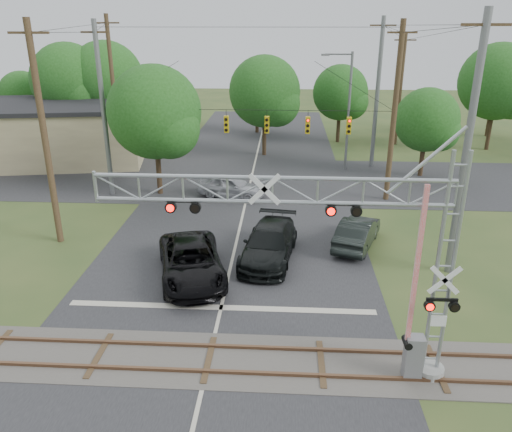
# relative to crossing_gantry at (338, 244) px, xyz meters

# --- Properties ---
(ground) EXTENTS (160.00, 160.00, 0.00)m
(ground) POSITION_rel_crossing_gantry_xyz_m (-4.28, -1.63, -4.85)
(ground) COLOR #324821
(ground) RESTS_ON ground
(road_main) EXTENTS (14.00, 90.00, 0.02)m
(road_main) POSITION_rel_crossing_gantry_xyz_m (-4.28, 8.37, -4.84)
(road_main) COLOR #262629
(road_main) RESTS_ON ground
(road_cross) EXTENTS (90.00, 12.00, 0.02)m
(road_cross) POSITION_rel_crossing_gantry_xyz_m (-4.28, 22.37, -4.84)
(road_cross) COLOR #262629
(road_cross) RESTS_ON ground
(railroad_track) EXTENTS (90.00, 3.20, 0.17)m
(railroad_track) POSITION_rel_crossing_gantry_xyz_m (-4.28, 0.37, -4.82)
(railroad_track) COLOR #4A4740
(railroad_track) RESTS_ON ground
(crossing_gantry) EXTENTS (11.47, 1.00, 7.86)m
(crossing_gantry) POSITION_rel_crossing_gantry_xyz_m (0.00, 0.00, 0.00)
(crossing_gantry) COLOR gray
(crossing_gantry) RESTS_ON ground
(traffic_signal_span) EXTENTS (19.34, 0.36, 11.50)m
(traffic_signal_span) POSITION_rel_crossing_gantry_xyz_m (-3.37, 18.37, 0.77)
(traffic_signal_span) COLOR slate
(traffic_signal_span) RESTS_ON ground
(pickup_black) EXTENTS (4.33, 6.64, 1.70)m
(pickup_black) POSITION_rel_crossing_gantry_xyz_m (-5.98, 6.46, -4.00)
(pickup_black) COLOR black
(pickup_black) RESTS_ON ground
(car_dark) EXTENTS (3.18, 6.15, 1.70)m
(car_dark) POSITION_rel_crossing_gantry_xyz_m (-2.42, 8.68, -4.00)
(car_dark) COLOR black
(car_dark) RESTS_ON ground
(sedan_silver) EXTENTS (4.91, 2.98, 1.56)m
(sedan_silver) POSITION_rel_crossing_gantry_xyz_m (-5.35, 18.22, -4.07)
(sedan_silver) COLOR #9D9EA4
(sedan_silver) RESTS_ON ground
(suv_dark) EXTENTS (3.16, 4.98, 1.55)m
(suv_dark) POSITION_rel_crossing_gantry_xyz_m (2.23, 10.58, -4.07)
(suv_dark) COLOR black
(suv_dark) RESTS_ON ground
(commercial_building) EXTENTS (22.34, 14.05, 4.88)m
(commercial_building) POSITION_rel_crossing_gantry_xyz_m (-24.40, 27.17, -2.40)
(commercial_building) COLOR gray
(commercial_building) RESTS_ON ground
(streetlight) EXTENTS (2.46, 0.26, 9.22)m
(streetlight) POSITION_rel_crossing_gantry_xyz_m (3.05, 25.80, 0.31)
(streetlight) COLOR slate
(streetlight) RESTS_ON ground
(utility_poles) EXTENTS (27.11, 27.63, 11.93)m
(utility_poles) POSITION_rel_crossing_gantry_xyz_m (-2.01, 21.17, 1.02)
(utility_poles) COLOR #412B1E
(utility_poles) RESTS_ON ground
(treeline) EXTENTS (53.34, 27.13, 9.81)m
(treeline) POSITION_rel_crossing_gantry_xyz_m (-4.72, 32.04, 0.80)
(treeline) COLOR #352618
(treeline) RESTS_ON ground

